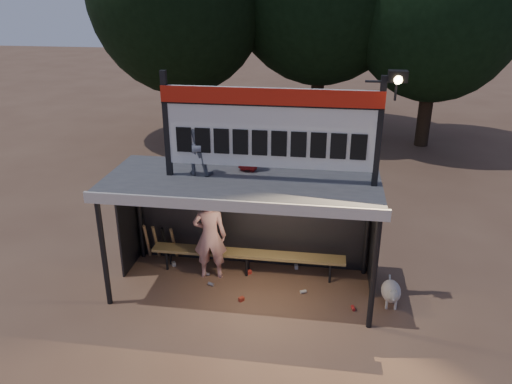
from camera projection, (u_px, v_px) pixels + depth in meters
The scene contains 10 objects.
ground at pixel (243, 287), 9.93m from camera, with size 80.00×80.00×0.00m, color brown.
player at pixel (210, 236), 9.98m from camera, with size 0.67×0.44×1.84m, color silver.
child_a at pixel (197, 143), 9.05m from camera, with size 0.58×0.45×1.20m, color slate.
child_b at pixel (248, 145), 9.26m from camera, with size 0.49×0.32×1.01m, color maroon.
dugout_shelter at pixel (244, 197), 9.45m from camera, with size 5.10×2.08×2.32m.
scoreboard_assembly at pixel (273, 126), 8.58m from camera, with size 4.10×0.27×1.99m.
bench at pixel (247, 254), 10.27m from camera, with size 4.00×0.35×0.48m.
dog at pixel (391, 292), 9.28m from camera, with size 0.36×0.81×0.49m.
bats at pixel (160, 242), 10.78m from camera, with size 0.67×0.35×0.84m.
litter at pixel (252, 281), 10.05m from camera, with size 3.86×1.46×0.08m.
Camera 1 is at (1.50, -8.33, 5.54)m, focal length 35.00 mm.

